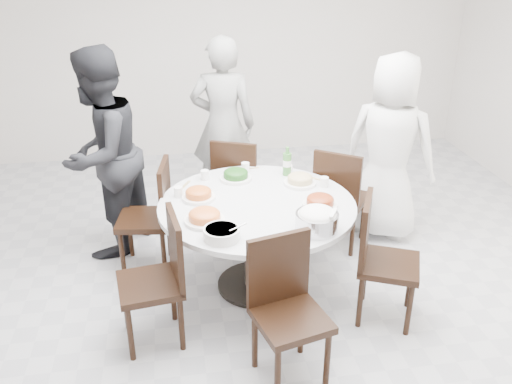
{
  "coord_description": "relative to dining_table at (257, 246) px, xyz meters",
  "views": [
    {
      "loc": [
        -0.78,
        -3.7,
        2.58
      ],
      "look_at": [
        -0.18,
        -0.03,
        0.82
      ],
      "focal_mm": 38.0,
      "sensor_mm": 36.0,
      "label": 1
    }
  ],
  "objects": [
    {
      "name": "floor",
      "position": [
        0.18,
        0.08,
        -0.38
      ],
      "size": [
        6.0,
        6.0,
        0.01
      ],
      "primitive_type": "cube",
      "color": "#B4B5B9",
      "rests_on": "ground"
    },
    {
      "name": "wall_back",
      "position": [
        0.18,
        3.08,
        1.02
      ],
      "size": [
        6.0,
        0.01,
        2.8
      ],
      "primitive_type": "cube",
      "color": "silver",
      "rests_on": "ground"
    },
    {
      "name": "dining_table",
      "position": [
        0.0,
        0.0,
        0.0
      ],
      "size": [
        1.5,
        1.5,
        0.75
      ],
      "primitive_type": "cylinder",
      "color": "silver",
      "rests_on": "floor"
    },
    {
      "name": "chair_ne",
      "position": [
        0.86,
        0.56,
        0.1
      ],
      "size": [
        0.59,
        0.59,
        0.95
      ],
      "primitive_type": "cube",
      "rotation": [
        0.0,
        0.0,
        2.53
      ],
      "color": "black",
      "rests_on": "floor"
    },
    {
      "name": "chair_n",
      "position": [
        -0.01,
        0.98,
        0.1
      ],
      "size": [
        0.55,
        0.55,
        0.95
      ],
      "primitive_type": "cube",
      "rotation": [
        0.0,
        0.0,
        2.74
      ],
      "color": "black",
      "rests_on": "floor"
    },
    {
      "name": "chair_nw",
      "position": [
        -0.88,
        0.44,
        0.1
      ],
      "size": [
        0.48,
        0.48,
        0.95
      ],
      "primitive_type": "cube",
      "rotation": [
        0.0,
        0.0,
        4.57
      ],
      "color": "black",
      "rests_on": "floor"
    },
    {
      "name": "chair_sw",
      "position": [
        -0.82,
        -0.51,
        0.1
      ],
      "size": [
        0.48,
        0.48,
        0.95
      ],
      "primitive_type": "cube",
      "rotation": [
        0.0,
        0.0,
        4.85
      ],
      "color": "black",
      "rests_on": "floor"
    },
    {
      "name": "chair_s",
      "position": [
        0.04,
        -1.02,
        0.1
      ],
      "size": [
        0.51,
        0.51,
        0.95
      ],
      "primitive_type": "cube",
      "rotation": [
        0.0,
        0.0,
        6.54
      ],
      "color": "black",
      "rests_on": "floor"
    },
    {
      "name": "chair_se",
      "position": [
        0.87,
        -0.53,
        0.1
      ],
      "size": [
        0.56,
        0.56,
        0.95
      ],
      "primitive_type": "cube",
      "rotation": [
        0.0,
        0.0,
        7.43
      ],
      "color": "black",
      "rests_on": "floor"
    },
    {
      "name": "diner_right",
      "position": [
        1.32,
        0.7,
        0.48
      ],
      "size": [
        0.99,
        0.94,
        1.71
      ],
      "primitive_type": "imported",
      "rotation": [
        0.0,
        0.0,
        2.48
      ],
      "color": "white",
      "rests_on": "floor"
    },
    {
      "name": "diner_middle",
      "position": [
        -0.09,
        1.51,
        0.51
      ],
      "size": [
        0.7,
        0.52,
        1.76
      ],
      "primitive_type": "imported",
      "rotation": [
        0.0,
        0.0,
        2.97
      ],
      "color": "black",
      "rests_on": "floor"
    },
    {
      "name": "diner_left",
      "position": [
        -1.2,
        0.81,
        0.53
      ],
      "size": [
        1.02,
        1.1,
        1.81
      ],
      "primitive_type": "imported",
      "rotation": [
        0.0,
        0.0,
        4.22
      ],
      "color": "black",
      "rests_on": "floor"
    },
    {
      "name": "dish_greens",
      "position": [
        -0.1,
        0.46,
        0.41
      ],
      "size": [
        0.26,
        0.26,
        0.07
      ],
      "primitive_type": "cylinder",
      "color": "white",
      "rests_on": "dining_table"
    },
    {
      "name": "dish_pale",
      "position": [
        0.4,
        0.28,
        0.41
      ],
      "size": [
        0.26,
        0.26,
        0.07
      ],
      "primitive_type": "cylinder",
      "color": "white",
      "rests_on": "dining_table"
    },
    {
      "name": "dish_orange",
      "position": [
        -0.43,
        0.14,
        0.41
      ],
      "size": [
        0.26,
        0.26,
        0.07
      ],
      "primitive_type": "cylinder",
      "color": "white",
      "rests_on": "dining_table"
    },
    {
      "name": "dish_redbrown",
      "position": [
        0.45,
        -0.13,
        0.41
      ],
      "size": [
        0.26,
        0.26,
        0.07
      ],
      "primitive_type": "cylinder",
      "color": "white",
      "rests_on": "dining_table"
    },
    {
      "name": "dish_tofu",
      "position": [
        -0.41,
        -0.24,
        0.41
      ],
      "size": [
        0.29,
        0.29,
        0.08
      ],
      "primitive_type": "cylinder",
      "color": "white",
      "rests_on": "dining_table"
    },
    {
      "name": "rice_bowl",
      "position": [
        0.34,
        -0.47,
        0.44
      ],
      "size": [
        0.3,
        0.3,
        0.13
      ],
      "primitive_type": "cylinder",
      "color": "silver",
      "rests_on": "dining_table"
    },
    {
      "name": "soup_bowl",
      "position": [
        -0.32,
        -0.49,
        0.41
      ],
      "size": [
        0.25,
        0.25,
        0.08
      ],
      "primitive_type": "cylinder",
      "color": "white",
      "rests_on": "dining_table"
    },
    {
      "name": "beverage_bottle",
      "position": [
        0.34,
        0.49,
        0.5
      ],
      "size": [
        0.07,
        0.07,
        0.25
      ],
      "primitive_type": "cylinder",
      "color": "#37772F",
      "rests_on": "dining_table"
    },
    {
      "name": "tea_cups",
      "position": [
        -0.02,
        0.64,
        0.42
      ],
      "size": [
        0.07,
        0.07,
        0.08
      ],
      "primitive_type": "cylinder",
      "color": "white",
      "rests_on": "dining_table"
    },
    {
      "name": "chopsticks",
      "position": [
        -0.03,
        0.69,
        0.38
      ],
      "size": [
        0.24,
        0.04,
        0.01
      ],
      "primitive_type": null,
      "color": "tan",
      "rests_on": "dining_table"
    }
  ]
}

